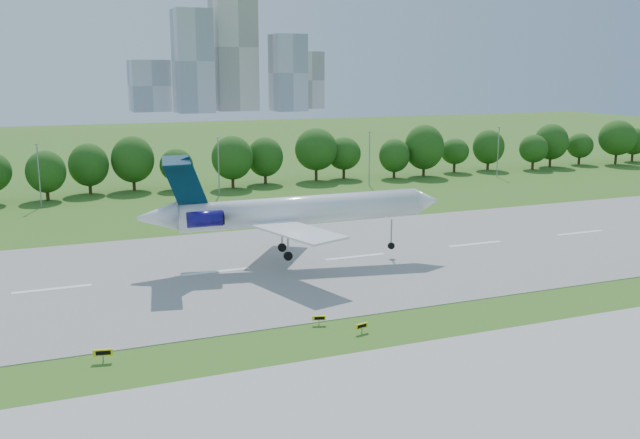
% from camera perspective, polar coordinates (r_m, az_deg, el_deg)
% --- Properties ---
extents(ground, '(600.00, 600.00, 0.00)m').
position_cam_1_polar(ground, '(71.08, -3.41, -9.42)').
color(ground, '#32631A').
rests_on(ground, ground).
extents(runway, '(400.00, 45.00, 0.08)m').
position_cam_1_polar(runway, '(93.89, -8.35, -4.18)').
color(runway, gray).
rests_on(runway, ground).
extents(taxiway, '(400.00, 23.00, 0.08)m').
position_cam_1_polar(taxiway, '(55.79, 2.78, -15.62)').
color(taxiway, '#ADADA8').
rests_on(taxiway, ground).
extents(tree_line, '(288.40, 8.40, 10.40)m').
position_cam_1_polar(tree_line, '(157.45, -14.33, 4.35)').
color(tree_line, '#382314').
rests_on(tree_line, ground).
extents(light_poles, '(175.90, 0.25, 12.19)m').
position_cam_1_polar(light_poles, '(147.28, -14.75, 3.89)').
color(light_poles, gray).
rests_on(light_poles, ground).
extents(skyline, '(127.00, 52.00, 80.00)m').
position_cam_1_polar(skyline, '(469.36, -7.35, 12.34)').
color(skyline, '#B2B2B7').
rests_on(skyline, ground).
extents(airliner, '(41.00, 29.56, 13.88)m').
position_cam_1_polar(airliner, '(95.17, -2.79, 0.77)').
color(airliner, white).
rests_on(airliner, ground).
extents(taxi_sign_left, '(1.75, 0.54, 1.23)m').
position_cam_1_polar(taxi_sign_left, '(67.91, -16.99, -10.16)').
color(taxi_sign_left, gray).
rests_on(taxi_sign_left, ground).
extents(taxi_sign_centre, '(1.40, 0.56, 1.00)m').
position_cam_1_polar(taxi_sign_centre, '(74.04, -0.09, -7.90)').
color(taxi_sign_centre, gray).
rests_on(taxi_sign_centre, ground).
extents(taxi_sign_right, '(1.47, 0.47, 1.03)m').
position_cam_1_polar(taxi_sign_right, '(71.97, 3.37, -8.50)').
color(taxi_sign_right, gray).
rests_on(taxi_sign_right, ground).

